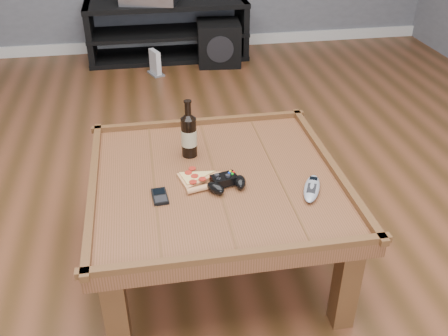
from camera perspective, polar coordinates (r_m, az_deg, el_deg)
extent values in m
plane|color=#442A13|center=(2.29, -0.81, -10.57)|extent=(6.00, 6.00, 0.00)
cube|color=silver|center=(4.90, -6.53, 13.92)|extent=(5.00, 0.02, 0.10)
cube|color=#533117|center=(2.03, -0.90, -1.77)|extent=(1.00, 1.00, 0.06)
cube|color=#472613|center=(1.84, -12.19, -16.05)|extent=(0.08, 0.08, 0.39)
cube|color=#472613|center=(1.96, 13.75, -12.83)|extent=(0.08, 0.08, 0.39)
cube|color=#472613|center=(2.49, -11.99, -1.68)|extent=(0.08, 0.08, 0.39)
cube|color=#472613|center=(2.58, 6.93, 0.05)|extent=(0.08, 0.08, 0.39)
cube|color=#472613|center=(2.42, -2.71, 5.34)|extent=(1.03, 0.03, 0.03)
cube|color=#472613|center=(1.62, 1.82, -9.90)|extent=(1.03, 0.03, 0.03)
cube|color=#472613|center=(2.12, 12.14, 0.46)|extent=(0.03, 1.03, 0.03)
cube|color=#472613|center=(2.00, -14.77, -2.01)|extent=(0.03, 1.03, 0.03)
cube|color=black|center=(4.55, -6.63, 18.16)|extent=(1.40, 0.45, 0.04)
cube|color=black|center=(4.62, -6.44, 15.15)|extent=(1.40, 0.45, 0.03)
cube|color=black|center=(4.68, -6.28, 12.68)|extent=(1.40, 0.45, 0.04)
cube|color=black|center=(4.62, -15.03, 14.57)|extent=(0.05, 0.44, 0.50)
cube|color=black|center=(4.70, 2.04, 15.86)|extent=(0.05, 0.44, 0.50)
cylinder|color=black|center=(2.12, -4.02, 3.52)|extent=(0.07, 0.07, 0.18)
cone|color=black|center=(2.08, -4.12, 6.02)|extent=(0.06, 0.06, 0.03)
cylinder|color=black|center=(2.06, -4.16, 6.80)|extent=(0.03, 0.03, 0.06)
cylinder|color=black|center=(2.05, -4.19, 7.60)|extent=(0.03, 0.03, 0.01)
cylinder|color=tan|center=(2.12, -4.02, 3.52)|extent=(0.07, 0.07, 0.07)
cube|color=black|center=(1.95, 0.02, -1.33)|extent=(0.11, 0.08, 0.03)
ellipsoid|color=black|center=(1.91, -0.97, -2.29)|extent=(0.09, 0.09, 0.04)
ellipsoid|color=black|center=(1.95, 1.85, -1.59)|extent=(0.06, 0.09, 0.04)
cylinder|color=black|center=(1.94, -0.83, -0.85)|extent=(0.02, 0.02, 0.01)
cylinder|color=black|center=(1.94, 0.44, -0.91)|extent=(0.02, 0.02, 0.01)
cylinder|color=yellow|center=(1.97, 0.73, -0.40)|extent=(0.01, 0.01, 0.01)
cylinder|color=red|center=(1.96, 1.09, -0.48)|extent=(0.01, 0.01, 0.01)
cylinder|color=#0C33CC|center=(1.96, 0.59, -0.60)|extent=(0.01, 0.01, 0.01)
cylinder|color=#0C9919|center=(1.95, 0.96, -0.67)|extent=(0.01, 0.01, 0.01)
cylinder|color=tan|center=(1.93, -2.48, -2.29)|extent=(0.13, 0.05, 0.02)
cylinder|color=#B01D16|center=(1.95, -3.56, -1.59)|extent=(0.03, 0.03, 0.00)
cylinder|color=#B01D16|center=(1.97, -2.48, -1.26)|extent=(0.03, 0.03, 0.00)
cylinder|color=#B01D16|center=(1.99, -3.38, -0.91)|extent=(0.03, 0.03, 0.00)
cylinder|color=#B01D16|center=(2.01, -4.10, -0.53)|extent=(0.03, 0.03, 0.00)
cylinder|color=#B01D16|center=(2.04, -3.65, -0.05)|extent=(0.03, 0.03, 0.00)
cube|color=black|center=(1.90, -7.34, -3.24)|extent=(0.06, 0.11, 0.01)
cube|color=black|center=(1.92, -7.46, -2.66)|extent=(0.05, 0.04, 0.00)
cube|color=black|center=(1.88, -7.25, -3.50)|extent=(0.05, 0.05, 0.00)
ellipsoid|color=gray|center=(1.95, 10.00, -2.31)|extent=(0.13, 0.20, 0.03)
cube|color=black|center=(1.99, 10.20, -1.19)|extent=(0.04, 0.03, 0.00)
cube|color=black|center=(1.93, 9.98, -2.28)|extent=(0.06, 0.07, 0.00)
cube|color=black|center=(4.47, -0.62, 14.12)|extent=(0.39, 0.39, 0.36)
cylinder|color=black|center=(4.30, -0.44, 13.39)|extent=(0.23, 0.03, 0.23)
cube|color=slate|center=(4.30, -7.78, 10.65)|extent=(0.15, 0.19, 0.01)
cube|color=white|center=(4.27, -7.88, 11.94)|extent=(0.09, 0.15, 0.19)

